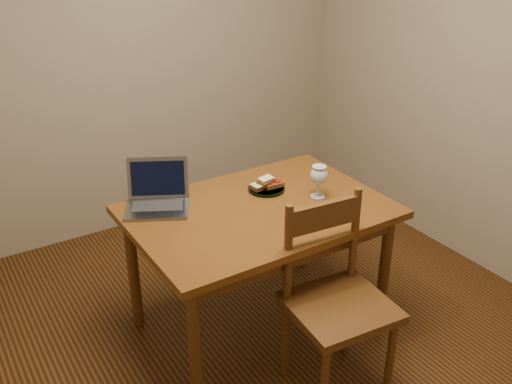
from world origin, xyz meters
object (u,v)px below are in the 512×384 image
chair (338,294)px  milk_glass (319,182)px  table (259,223)px  plate (266,189)px  laptop (157,194)px

chair → milk_glass: bearing=67.5°
chair → milk_glass: size_ratio=2.73×
table → plate: size_ratio=6.50×
table → laptop: size_ratio=3.16×
milk_glass → laptop: (-0.75, 0.37, -0.03)m
plate → chair: bearing=-96.2°
table → chair: bearing=-82.7°
table → milk_glass: (0.34, -0.06, 0.18)m
chair → plate: bearing=89.1°
plate → milk_glass: milk_glass is taller
chair → laptop: (-0.49, 0.87, 0.28)m
plate → milk_glass: size_ratio=1.11×
table → chair: (0.07, -0.56, -0.13)m
chair → laptop: 1.04m
laptop → table: bearing=-8.4°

